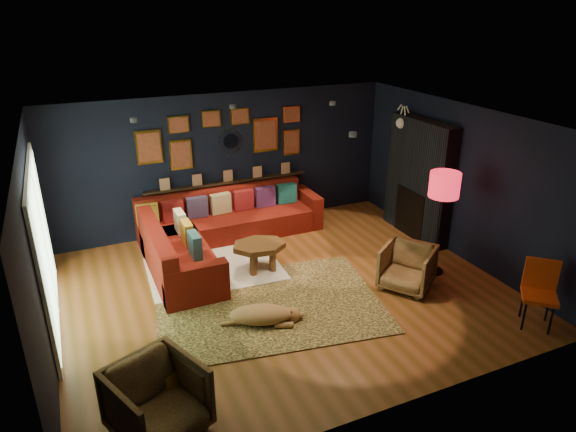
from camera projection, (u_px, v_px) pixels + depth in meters
name	position (u px, v px, depth m)	size (l,w,h in m)	color
floor	(284.00, 290.00, 7.91)	(6.50, 6.50, 0.00)	brown
room_walls	(284.00, 193.00, 7.29)	(6.50, 6.50, 6.50)	black
sectional	(212.00, 233.00, 9.08)	(3.41, 2.69, 0.86)	maroon
ledge	(228.00, 182.00, 9.81)	(3.20, 0.12, 0.04)	black
gallery_wall	(225.00, 136.00, 9.50)	(3.15, 0.04, 1.02)	yellow
sunburst_mirror	(231.00, 141.00, 9.58)	(0.47, 0.16, 0.47)	silver
fireplace	(418.00, 183.00, 9.44)	(0.31, 1.60, 2.20)	black
deer_head	(409.00, 122.00, 9.48)	(0.50, 0.28, 0.45)	white
sliding_door	(44.00, 248.00, 6.78)	(0.06, 2.80, 2.20)	white
ceiling_spots	(262.00, 115.00, 7.60)	(3.30, 2.50, 0.06)	black
shag_rug	(214.00, 269.00, 8.50)	(2.13, 1.55, 0.03)	silver
leopard_rug	(269.00, 305.00, 7.51)	(3.22, 2.30, 0.02)	tan
coffee_table	(259.00, 249.00, 8.36)	(0.99, 0.81, 0.45)	brown
pouf	(179.00, 255.00, 8.59)	(0.48, 0.48, 0.31)	maroon
armchair_left	(157.00, 398.00, 5.15)	(0.84, 0.79, 0.86)	#B68146
armchair_right	(407.00, 265.00, 7.85)	(0.74, 0.69, 0.76)	#B68146
gold_stool	(167.00, 385.00, 5.62)	(0.36, 0.36, 0.45)	yellow
orange_chair	(540.00, 288.00, 6.91)	(0.62, 0.62, 0.93)	black
floor_lamp	(444.00, 189.00, 7.89)	(0.47, 0.47, 1.71)	black
dog	(261.00, 311.00, 7.00)	(1.17, 0.58, 0.37)	#A97949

